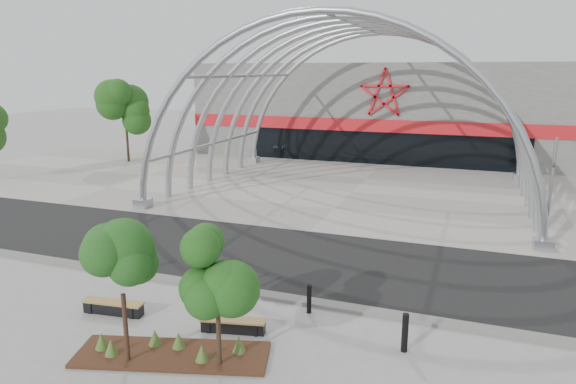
% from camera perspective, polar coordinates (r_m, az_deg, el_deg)
% --- Properties ---
extents(ground, '(140.00, 140.00, 0.00)m').
position_cam_1_polar(ground, '(18.07, -4.45, -10.84)').
color(ground, gray).
rests_on(ground, ground).
extents(road, '(140.00, 7.00, 0.02)m').
position_cam_1_polar(road, '(21.05, -0.47, -7.17)').
color(road, black).
rests_on(road, ground).
extents(forecourt, '(60.00, 17.00, 0.04)m').
position_cam_1_polar(forecourt, '(32.09, 7.09, -0.03)').
color(forecourt, '#9C988E').
rests_on(forecourt, ground).
extents(kerb, '(60.00, 0.50, 0.12)m').
position_cam_1_polar(kerb, '(17.84, -4.80, -10.97)').
color(kerb, slate).
rests_on(kerb, ground).
extents(arena_building, '(34.00, 15.24, 8.00)m').
position_cam_1_polar(arena_building, '(49.01, 12.10, 9.08)').
color(arena_building, slate).
rests_on(arena_building, ground).
extents(vault_canopy, '(20.80, 15.80, 20.36)m').
position_cam_1_polar(vault_canopy, '(32.09, 7.09, -0.03)').
color(vault_canopy, '#A4A8AE').
rests_on(vault_canopy, ground).
extents(planting_bed, '(5.33, 2.90, 0.54)m').
position_cam_1_polar(planting_bed, '(14.60, -12.99, -16.86)').
color(planting_bed, '#341A14').
rests_on(planting_bed, ground).
extents(signal_pole, '(0.19, 0.67, 4.74)m').
position_cam_1_polar(signal_pole, '(23.90, 27.14, -0.00)').
color(signal_pole, gray).
rests_on(signal_pole, ground).
extents(street_tree_0, '(1.66, 1.66, 3.78)m').
position_cam_1_polar(street_tree_0, '(13.44, -18.10, -7.70)').
color(street_tree_0, black).
rests_on(street_tree_0, ground).
extents(street_tree_1, '(1.51, 1.51, 3.58)m').
position_cam_1_polar(street_tree_1, '(12.82, -7.95, -8.88)').
color(street_tree_1, black).
rests_on(street_tree_1, ground).
extents(bench_0, '(1.99, 0.65, 0.41)m').
position_cam_1_polar(bench_0, '(17.24, -18.82, -12.06)').
color(bench_0, black).
rests_on(bench_0, ground).
extents(bench_1, '(1.94, 0.81, 0.40)m').
position_cam_1_polar(bench_1, '(15.43, -6.11, -14.54)').
color(bench_1, black).
rests_on(bench_1, ground).
extents(bollard_0, '(0.16, 0.16, 0.99)m').
position_cam_1_polar(bollard_0, '(19.83, -17.59, -7.65)').
color(bollard_0, black).
rests_on(bollard_0, ground).
extents(bollard_1, '(0.16, 0.16, 1.02)m').
position_cam_1_polar(bollard_1, '(17.46, -5.59, -9.93)').
color(bollard_1, black).
rests_on(bollard_1, ground).
extents(bollard_2, '(0.14, 0.14, 0.89)m').
position_cam_1_polar(bollard_2, '(18.00, -6.53, -9.45)').
color(bollard_2, black).
rests_on(bollard_2, ground).
extents(bollard_3, '(0.15, 0.15, 0.92)m').
position_cam_1_polar(bollard_3, '(16.32, 2.36, -11.80)').
color(bollard_3, black).
rests_on(bollard_3, ground).
extents(bollard_4, '(0.17, 0.17, 1.09)m').
position_cam_1_polar(bollard_4, '(14.58, 12.87, -15.01)').
color(bollard_4, black).
rests_on(bollard_4, ground).
extents(bg_tree_0, '(3.00, 3.00, 6.45)m').
position_cam_1_polar(bg_tree_0, '(44.22, -17.69, 9.17)').
color(bg_tree_0, '#301F14').
rests_on(bg_tree_0, ground).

